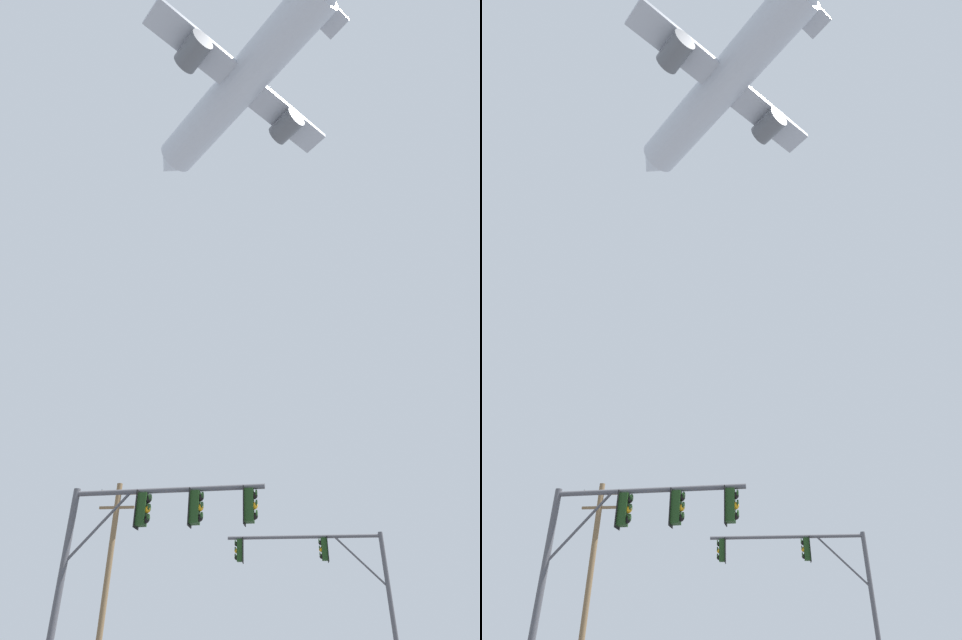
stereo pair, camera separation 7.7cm
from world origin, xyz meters
The scene contains 4 objects.
signal_pole_near centered at (-3.58, 8.21, 4.52)m, with size 5.82×0.69×5.84m.
signal_pole_far centered at (2.25, 17.48, 4.72)m, with size 6.94×0.48×6.21m.
utility_pole centered at (-8.06, 19.13, 4.84)m, with size 2.20×0.28×9.09m.
airplane centered at (-2.10, 22.04, 50.44)m, with size 22.57×22.85×7.80m.
Camera 1 is at (0.23, -6.51, 1.64)m, focal length 27.72 mm.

